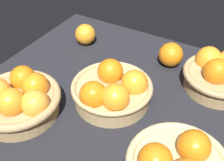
{
  "coord_description": "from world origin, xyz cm",
  "views": [
    {
      "loc": [
        -28.46,
        55.05,
        59.03
      ],
      "look_at": [
        2.79,
        0.34,
        7.0
      ],
      "focal_mm": 45.06,
      "sensor_mm": 36.0,
      "label": 1
    }
  ],
  "objects_px": {
    "basket_far_right": "(19,99)",
    "loose_orange_back_gap": "(85,34)",
    "basket_center": "(112,90)",
    "basket_near_left": "(221,74)",
    "loose_orange_front_gap": "(171,55)"
  },
  "relations": [
    {
      "from": "basket_far_right",
      "to": "loose_orange_back_gap",
      "type": "height_order",
      "value": "basket_far_right"
    },
    {
      "from": "basket_center",
      "to": "basket_near_left",
      "type": "distance_m",
      "value": 0.33
    },
    {
      "from": "loose_orange_back_gap",
      "to": "basket_far_right",
      "type": "bearing_deg",
      "value": 96.78
    },
    {
      "from": "loose_orange_back_gap",
      "to": "basket_near_left",
      "type": "bearing_deg",
      "value": 179.0
    },
    {
      "from": "basket_center",
      "to": "loose_orange_back_gap",
      "type": "relative_size",
      "value": 3.04
    },
    {
      "from": "basket_near_left",
      "to": "loose_orange_front_gap",
      "type": "xyz_separation_m",
      "value": [
        0.17,
        -0.04,
        -0.01
      ]
    },
    {
      "from": "loose_orange_back_gap",
      "to": "basket_center",
      "type": "bearing_deg",
      "value": 137.15
    },
    {
      "from": "basket_far_right",
      "to": "loose_orange_front_gap",
      "type": "relative_size",
      "value": 2.91
    },
    {
      "from": "basket_center",
      "to": "loose_orange_front_gap",
      "type": "distance_m",
      "value": 0.26
    },
    {
      "from": "basket_far_right",
      "to": "basket_near_left",
      "type": "bearing_deg",
      "value": -139.79
    },
    {
      "from": "basket_center",
      "to": "loose_orange_front_gap",
      "type": "xyz_separation_m",
      "value": [
        -0.08,
        -0.25,
        -0.01
      ]
    },
    {
      "from": "basket_near_left",
      "to": "loose_orange_front_gap",
      "type": "relative_size",
      "value": 2.66
    },
    {
      "from": "basket_far_right",
      "to": "basket_near_left",
      "type": "relative_size",
      "value": 1.09
    },
    {
      "from": "basket_near_left",
      "to": "loose_orange_back_gap",
      "type": "distance_m",
      "value": 0.49
    },
    {
      "from": "basket_center",
      "to": "basket_far_right",
      "type": "bearing_deg",
      "value": 38.46
    }
  ]
}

